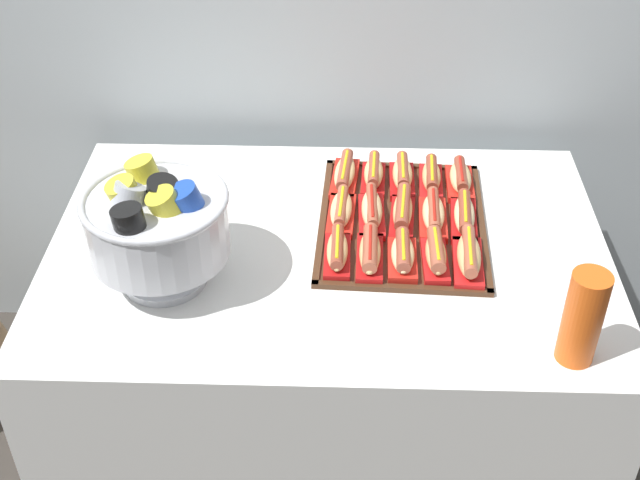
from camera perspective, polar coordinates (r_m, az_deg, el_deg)
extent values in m
plane|color=#38332D|center=(2.54, 0.44, -13.87)|extent=(10.00, 10.00, 0.00)
cube|color=white|center=(2.25, 0.49, -7.54)|extent=(1.33, 0.91, 0.71)
cylinder|color=black|center=(2.83, -11.02, -7.49)|extent=(0.05, 0.05, 0.04)
cylinder|color=black|center=(2.82, 12.33, -7.96)|extent=(0.05, 0.05, 0.04)
cube|color=#472B19|center=(2.09, 5.53, 1.17)|extent=(0.43, 0.54, 0.01)
cube|color=#472B19|center=(1.89, 5.56, -3.19)|extent=(0.41, 0.03, 0.01)
cube|color=#472B19|center=(2.30, 5.53, 5.03)|extent=(0.41, 0.03, 0.01)
cube|color=#472B19|center=(2.09, 0.21, 1.56)|extent=(0.04, 0.53, 0.01)
cube|color=#472B19|center=(2.11, 10.83, 1.07)|extent=(0.04, 0.53, 0.01)
cube|color=#B21414|center=(1.95, 1.17, -1.16)|extent=(0.06, 0.16, 0.02)
ellipsoid|color=tan|center=(1.94, 1.18, -0.69)|extent=(0.05, 0.15, 0.04)
cylinder|color=brown|center=(1.94, 1.18, -0.42)|extent=(0.03, 0.15, 0.03)
cylinder|color=yellow|center=(1.93, 1.18, -0.12)|extent=(0.01, 0.12, 0.01)
cube|color=#B21414|center=(1.95, 3.36, -1.26)|extent=(0.07, 0.18, 0.02)
ellipsoid|color=tan|center=(1.94, 3.39, -0.79)|extent=(0.05, 0.16, 0.04)
cylinder|color=#A8563D|center=(1.93, 3.40, -0.53)|extent=(0.04, 0.15, 0.03)
cylinder|color=red|center=(1.92, 3.41, -0.17)|extent=(0.01, 0.13, 0.01)
cube|color=red|center=(1.95, 5.56, -1.36)|extent=(0.07, 0.15, 0.02)
ellipsoid|color=beige|center=(1.94, 5.60, -0.90)|extent=(0.06, 0.14, 0.04)
cylinder|color=#9E4C38|center=(1.94, 5.61, -0.65)|extent=(0.04, 0.14, 0.03)
cylinder|color=yellow|center=(1.93, 5.64, -0.31)|extent=(0.01, 0.12, 0.01)
cube|color=red|center=(1.96, 7.75, -1.46)|extent=(0.06, 0.16, 0.02)
ellipsoid|color=tan|center=(1.94, 7.81, -0.92)|extent=(0.05, 0.15, 0.04)
cylinder|color=#A8563D|center=(1.94, 7.84, -0.62)|extent=(0.03, 0.14, 0.03)
cylinder|color=yellow|center=(1.93, 7.88, -0.26)|extent=(0.01, 0.12, 0.01)
cube|color=red|center=(1.97, 9.93, -1.55)|extent=(0.08, 0.18, 0.02)
ellipsoid|color=tan|center=(1.95, 10.00, -1.01)|extent=(0.06, 0.17, 0.04)
cylinder|color=#A8563D|center=(1.94, 10.04, -0.71)|extent=(0.04, 0.17, 0.03)
cylinder|color=yellow|center=(1.94, 10.08, -0.40)|extent=(0.02, 0.14, 0.01)
cube|color=red|center=(2.09, 1.43, 1.64)|extent=(0.08, 0.18, 0.02)
ellipsoid|color=#E0BC7F|center=(2.08, 1.44, 2.09)|extent=(0.06, 0.16, 0.04)
cylinder|color=#A8563D|center=(2.07, 1.45, 2.33)|extent=(0.04, 0.15, 0.03)
cylinder|color=yellow|center=(2.06, 1.45, 2.61)|extent=(0.02, 0.13, 0.01)
cube|color=red|center=(2.09, 3.49, 1.55)|extent=(0.06, 0.18, 0.02)
ellipsoid|color=beige|center=(2.07, 3.52, 2.08)|extent=(0.05, 0.16, 0.04)
cylinder|color=#A8563D|center=(2.06, 3.53, 2.37)|extent=(0.03, 0.16, 0.03)
cylinder|color=red|center=(2.06, 3.54, 2.64)|extent=(0.01, 0.14, 0.01)
cube|color=#B21414|center=(2.09, 5.55, 1.46)|extent=(0.07, 0.18, 0.02)
ellipsoid|color=#E0BC7F|center=(2.07, 5.59, 1.97)|extent=(0.06, 0.17, 0.04)
cylinder|color=#9E4C38|center=(2.07, 5.61, 2.26)|extent=(0.05, 0.17, 0.03)
cylinder|color=yellow|center=(2.06, 5.63, 2.61)|extent=(0.02, 0.14, 0.01)
cube|color=red|center=(2.09, 7.60, 1.36)|extent=(0.07, 0.17, 0.02)
ellipsoid|color=beige|center=(2.08, 7.65, 1.82)|extent=(0.06, 0.16, 0.04)
cylinder|color=#A8563D|center=(2.07, 7.67, 2.07)|extent=(0.04, 0.16, 0.03)
cylinder|color=red|center=(2.07, 7.70, 2.36)|extent=(0.01, 0.14, 0.01)
cube|color=#B21414|center=(2.10, 9.65, 1.26)|extent=(0.08, 0.18, 0.02)
ellipsoid|color=beige|center=(2.09, 9.70, 1.70)|extent=(0.06, 0.17, 0.04)
cylinder|color=brown|center=(2.08, 9.73, 1.95)|extent=(0.04, 0.16, 0.03)
cylinder|color=yellow|center=(2.07, 9.77, 2.25)|extent=(0.02, 0.13, 0.01)
cube|color=red|center=(2.22, 1.67, 4.11)|extent=(0.08, 0.19, 0.02)
ellipsoid|color=#E0BC7F|center=(2.21, 1.68, 4.54)|extent=(0.07, 0.17, 0.04)
cylinder|color=#9E4C38|center=(2.21, 1.68, 4.77)|extent=(0.05, 0.17, 0.03)
cylinder|color=yellow|center=(2.20, 1.69, 5.07)|extent=(0.02, 0.14, 0.01)
cube|color=#B21414|center=(2.22, 3.60, 4.02)|extent=(0.07, 0.16, 0.02)
ellipsoid|color=#E0BC7F|center=(2.21, 3.63, 4.53)|extent=(0.06, 0.14, 0.04)
cylinder|color=#9E4C38|center=(2.20, 3.64, 4.81)|extent=(0.03, 0.14, 0.03)
cylinder|color=yellow|center=(2.20, 3.65, 5.08)|extent=(0.01, 0.12, 0.01)
cube|color=#B21414|center=(2.22, 5.54, 3.93)|extent=(0.07, 0.16, 0.02)
ellipsoid|color=#E0BC7F|center=(2.21, 5.58, 4.45)|extent=(0.05, 0.15, 0.04)
cylinder|color=#9E4C38|center=(2.20, 5.60, 4.74)|extent=(0.03, 0.14, 0.03)
cylinder|color=yellow|center=(2.20, 5.62, 5.03)|extent=(0.01, 0.12, 0.01)
cube|color=red|center=(2.23, 7.47, 3.84)|extent=(0.07, 0.16, 0.02)
ellipsoid|color=tan|center=(2.22, 7.51, 4.29)|extent=(0.06, 0.15, 0.04)
cylinder|color=brown|center=(2.21, 7.54, 4.54)|extent=(0.04, 0.14, 0.03)
cylinder|color=yellow|center=(2.20, 7.56, 4.82)|extent=(0.01, 0.12, 0.01)
cube|color=red|center=(2.23, 9.39, 3.74)|extent=(0.07, 0.16, 0.02)
ellipsoid|color=#E0BC7F|center=(2.22, 9.45, 4.19)|extent=(0.06, 0.15, 0.04)
cylinder|color=brown|center=(2.22, 9.48, 4.44)|extent=(0.03, 0.14, 0.03)
cylinder|color=red|center=(2.21, 9.51, 4.72)|extent=(0.01, 0.12, 0.01)
cylinder|color=silver|center=(1.94, -10.40, -2.46)|extent=(0.19, 0.19, 0.02)
cone|color=silver|center=(1.92, -10.54, -1.51)|extent=(0.07, 0.07, 0.06)
cylinder|color=silver|center=(1.86, -10.88, 0.94)|extent=(0.31, 0.31, 0.14)
torus|color=silver|center=(1.82, -11.13, 2.69)|extent=(0.32, 0.32, 0.02)
cylinder|color=#1E47B2|center=(1.80, -8.59, 1.95)|extent=(0.10, 0.08, 0.14)
cylinder|color=black|center=(1.84, -10.61, 2.42)|extent=(0.11, 0.10, 0.14)
cylinder|color=yellow|center=(1.91, -11.47, 3.71)|extent=(0.10, 0.07, 0.14)
cylinder|color=yellow|center=(1.85, -12.61, 2.36)|extent=(0.12, 0.11, 0.14)
cylinder|color=#B7BCC6|center=(1.83, -13.01, 1.83)|extent=(0.10, 0.10, 0.15)
cylinder|color=black|center=(1.76, -12.51, 0.39)|extent=(0.09, 0.08, 0.13)
cylinder|color=yellow|center=(1.80, -9.92, 1.64)|extent=(0.12, 0.10, 0.15)
cylinder|color=#EA5B19|center=(1.77, 16.99, -6.25)|extent=(0.08, 0.08, 0.11)
cylinder|color=#EA5B19|center=(1.76, 17.11, -5.77)|extent=(0.08, 0.08, 0.11)
cylinder|color=#EA5B19|center=(1.75, 17.23, -5.29)|extent=(0.08, 0.08, 0.11)
cylinder|color=#EA5B19|center=(1.74, 17.34, -4.80)|extent=(0.08, 0.08, 0.11)
cylinder|color=#EA5B19|center=(1.72, 17.47, -4.30)|extent=(0.08, 0.08, 0.11)
cylinder|color=#EA5B19|center=(1.71, 17.59, -3.79)|extent=(0.08, 0.08, 0.11)
torus|color=silver|center=(2.25, -9.02, 4.02)|extent=(0.12, 0.12, 0.03)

